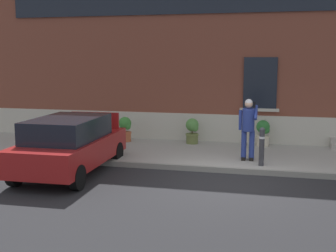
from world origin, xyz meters
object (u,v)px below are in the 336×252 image
person_on_phone (248,126)px  planter_cream (263,132)px  bollard_near_person (262,145)px  planter_olive (192,130)px  planter_terracotta (125,128)px  hatchback_car_red (70,144)px

person_on_phone → planter_cream: (0.37, 2.27, -0.55)m
person_on_phone → bollard_near_person: bearing=-39.3°
bollard_near_person → planter_olive: bearing=131.7°
planter_terracotta → person_on_phone: bearing=-24.8°
hatchback_car_red → bollard_near_person: bearing=16.0°
planter_cream → bollard_near_person: bearing=-89.4°
planter_terracotta → planter_olive: size_ratio=1.00×
planter_olive → hatchback_car_red: bearing=-121.8°
planter_olive → planter_cream: size_ratio=1.00×
planter_cream → planter_terracotta: bearing=-176.5°
bollard_near_person → planter_cream: bollard_near_person is taller
bollard_near_person → person_on_phone: (-0.40, 0.51, 0.44)m
planter_terracotta → planter_olive: 2.34m
planter_olive → planter_cream: bearing=3.1°
hatchback_car_red → planter_cream: (4.85, 4.18, -0.18)m
hatchback_car_red → person_on_phone: person_on_phone is taller
bollard_near_person → person_on_phone: size_ratio=0.60×
hatchback_car_red → bollard_near_person: hatchback_car_red is taller
hatchback_car_red → planter_cream: bearing=40.8°
planter_terracotta → planter_cream: bearing=3.5°
person_on_phone → planter_olive: (-1.97, 2.14, -0.55)m
bollard_near_person → planter_olive: (-2.37, 2.65, -0.11)m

